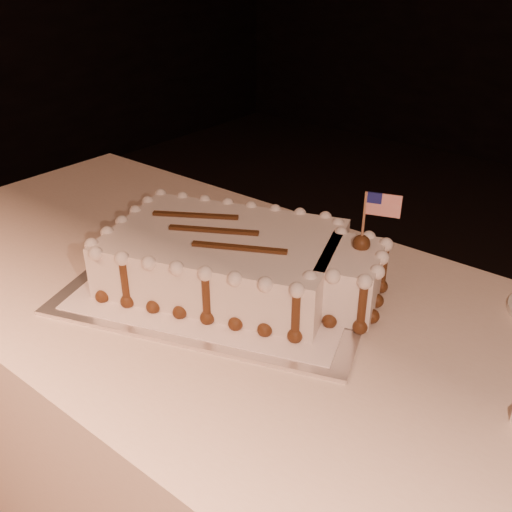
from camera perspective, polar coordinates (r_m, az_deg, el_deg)
The scene contains 4 objects.
banquet_table at distance 1.24m, azimuth 10.02°, elevation -23.57°, with size 2.40×0.80×0.75m, color beige.
cake_board at distance 1.15m, azimuth -3.11°, elevation -2.66°, with size 0.58×0.44×0.01m, color silver.
doily at distance 1.15m, azimuth -3.11°, elevation -2.44°, with size 0.52×0.39×0.00m, color white.
sheet_cake at distance 1.11m, azimuth -1.71°, elevation -0.37°, with size 0.57×0.42×0.22m.
Camera 1 is at (0.32, -0.11, 1.35)m, focal length 40.00 mm.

